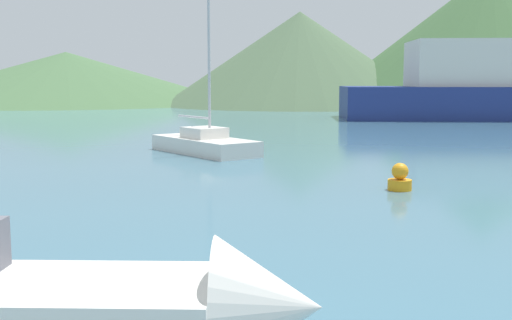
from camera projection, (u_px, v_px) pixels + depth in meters
The scene contains 5 objects.
sailboat_inner at pixel (204, 143), 28.64m from camera, with size 6.03×5.26×6.94m.
buoy_marker at pixel (400, 179), 19.05m from camera, with size 0.71×0.71×0.82m.
hill_west at pixel (67, 77), 91.46m from camera, with size 49.08×49.08×7.18m.
hill_central at pixel (300, 59), 82.48m from camera, with size 35.66×35.66×11.91m.
hill_east at pixel (490, 38), 80.53m from camera, with size 44.16×44.16×17.00m.
Camera 1 is at (3.89, -1.79, 3.27)m, focal length 45.00 mm.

